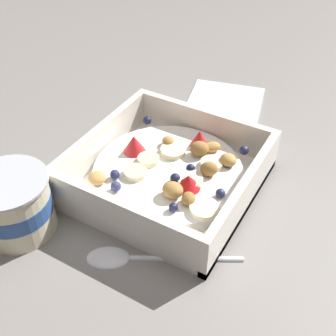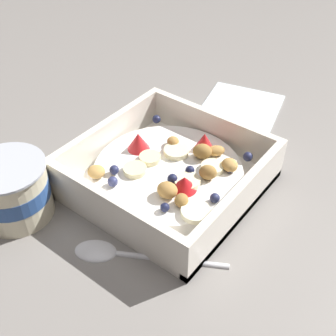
{
  "view_description": "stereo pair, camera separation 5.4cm",
  "coord_description": "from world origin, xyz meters",
  "px_view_note": "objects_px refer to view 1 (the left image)",
  "views": [
    {
      "loc": [
        -0.37,
        -0.19,
        0.38
      ],
      "look_at": [
        -0.01,
        0.01,
        0.03
      ],
      "focal_mm": 45.82,
      "sensor_mm": 36.0,
      "label": 1
    },
    {
      "loc": [
        -0.34,
        -0.24,
        0.38
      ],
      "look_at": [
        -0.01,
        0.01,
        0.03
      ],
      "focal_mm": 45.82,
      "sensor_mm": 36.0,
      "label": 2
    }
  ],
  "objects_px": {
    "fruit_bowl": "(169,174)",
    "yogurt_cup": "(14,205)",
    "folded_napkin": "(225,101)",
    "spoon": "(132,256)"
  },
  "relations": [
    {
      "from": "spoon",
      "to": "fruit_bowl",
      "type": "bearing_deg",
      "value": 10.92
    },
    {
      "from": "yogurt_cup",
      "to": "folded_napkin",
      "type": "height_order",
      "value": "yogurt_cup"
    },
    {
      "from": "fruit_bowl",
      "to": "yogurt_cup",
      "type": "distance_m",
      "value": 0.19
    },
    {
      "from": "fruit_bowl",
      "to": "spoon",
      "type": "height_order",
      "value": "fruit_bowl"
    },
    {
      "from": "spoon",
      "to": "folded_napkin",
      "type": "height_order",
      "value": "spoon"
    },
    {
      "from": "fruit_bowl",
      "to": "spoon",
      "type": "relative_size",
      "value": 1.34
    },
    {
      "from": "spoon",
      "to": "folded_napkin",
      "type": "bearing_deg",
      "value": 7.22
    },
    {
      "from": "spoon",
      "to": "folded_napkin",
      "type": "xyz_separation_m",
      "value": [
        0.35,
        0.04,
        -0.0
      ]
    },
    {
      "from": "yogurt_cup",
      "to": "folded_napkin",
      "type": "relative_size",
      "value": 0.76
    },
    {
      "from": "fruit_bowl",
      "to": "yogurt_cup",
      "type": "relative_size",
      "value": 2.38
    }
  ]
}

